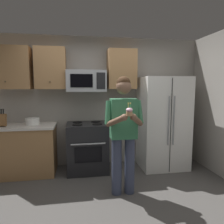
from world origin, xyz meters
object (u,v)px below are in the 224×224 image
at_px(refrigerator, 163,123).
at_px(bowl_large_white, 32,121).
at_px(oven_range, 87,147).
at_px(cupcake, 129,112).
at_px(knife_block, 1,120).
at_px(microwave, 86,81).
at_px(person, 124,129).

xyz_separation_m(refrigerator, bowl_large_white, (-2.50, 0.11, 0.08)).
bearing_deg(bowl_large_white, oven_range, -4.01).
distance_m(oven_range, cupcake, 1.62).
bearing_deg(oven_range, knife_block, -178.87).
bearing_deg(bowl_large_white, microwave, 2.82).
height_order(microwave, refrigerator, microwave).
distance_m(microwave, cupcake, 1.56).
relative_size(bowl_large_white, person, 0.14).
xyz_separation_m(oven_range, bowl_large_white, (-1.00, 0.07, 0.52)).
distance_m(knife_block, cupcake, 2.38).
bearing_deg(bowl_large_white, person, -35.02).
bearing_deg(person, cupcake, -90.00).
distance_m(microwave, person, 1.40).
relative_size(refrigerator, cupcake, 10.35).
bearing_deg(oven_range, refrigerator, -1.50).
distance_m(microwave, bowl_large_white, 1.24).
relative_size(oven_range, cupcake, 5.36).
xyz_separation_m(oven_range, cupcake, (0.49, -1.30, 0.83)).
relative_size(refrigerator, bowl_large_white, 7.05).
bearing_deg(oven_range, cupcake, -69.38).
bearing_deg(refrigerator, oven_range, 178.50).
relative_size(refrigerator, person, 1.02).
distance_m(oven_range, microwave, 1.26).
distance_m(bowl_large_white, cupcake, 2.05).
distance_m(oven_range, knife_block, 1.61).
bearing_deg(person, refrigerator, 42.75).
distance_m(person, cupcake, 0.44).
bearing_deg(microwave, refrigerator, -6.03).
height_order(microwave, knife_block, microwave).
height_order(refrigerator, person, refrigerator).
bearing_deg(refrigerator, person, -137.25).
xyz_separation_m(person, cupcake, (-0.00, -0.33, 0.30)).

